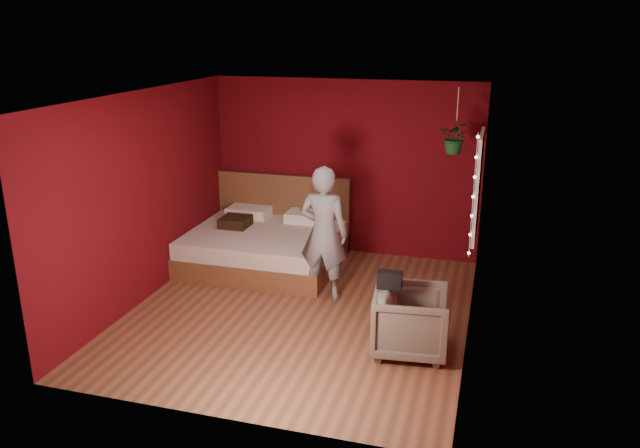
# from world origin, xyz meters

# --- Properties ---
(floor) EXTENTS (4.50, 4.50, 0.00)m
(floor) POSITION_xyz_m (0.00, 0.00, 0.00)
(floor) COLOR brown
(floor) RESTS_ON ground
(room_walls) EXTENTS (4.04, 4.54, 2.62)m
(room_walls) POSITION_xyz_m (0.00, 0.00, 1.68)
(room_walls) COLOR #580910
(room_walls) RESTS_ON ground
(window) EXTENTS (0.05, 0.97, 1.27)m
(window) POSITION_xyz_m (1.97, 0.90, 1.50)
(window) COLOR white
(window) RESTS_ON room_walls
(fairy_lights) EXTENTS (0.04, 0.04, 1.45)m
(fairy_lights) POSITION_xyz_m (1.94, 0.37, 1.50)
(fairy_lights) COLOR silver
(fairy_lights) RESTS_ON room_walls
(bed) EXTENTS (2.10, 1.79, 1.16)m
(bed) POSITION_xyz_m (-0.95, 1.41, 0.30)
(bed) COLOR brown
(bed) RESTS_ON ground
(person) EXTENTS (0.64, 0.44, 1.72)m
(person) POSITION_xyz_m (0.16, 0.50, 0.86)
(person) COLOR gray
(person) RESTS_ON ground
(armchair) EXTENTS (0.86, 0.84, 0.71)m
(armchair) POSITION_xyz_m (1.43, -0.61, 0.36)
(armchair) COLOR #696552
(armchair) RESTS_ON ground
(handbag) EXTENTS (0.26, 0.13, 0.18)m
(handbag) POSITION_xyz_m (1.19, -0.61, 0.81)
(handbag) COLOR black
(handbag) RESTS_ON armchair
(throw_pillow) EXTENTS (0.40, 0.40, 0.14)m
(throw_pillow) POSITION_xyz_m (-1.42, 1.39, 0.60)
(throw_pillow) COLOR #311F10
(throw_pillow) RESTS_ON bed
(hanging_plant) EXTENTS (0.41, 0.37, 0.84)m
(hanging_plant) POSITION_xyz_m (1.63, 1.44, 1.98)
(hanging_plant) COLOR silver
(hanging_plant) RESTS_ON room_walls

